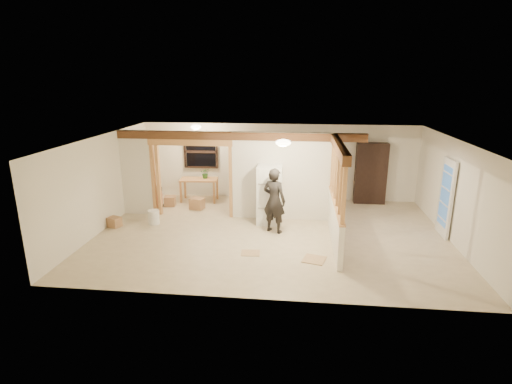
# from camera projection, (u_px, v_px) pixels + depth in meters

# --- Properties ---
(floor) EXTENTS (9.00, 6.50, 0.01)m
(floor) POSITION_uv_depth(u_px,v_px,m) (271.00, 234.00, 10.48)
(floor) COLOR beige
(floor) RESTS_ON ground
(ceiling) EXTENTS (9.00, 6.50, 0.01)m
(ceiling) POSITION_uv_depth(u_px,v_px,m) (272.00, 139.00, 9.79)
(ceiling) COLOR white
(wall_back) EXTENTS (9.00, 0.01, 2.50)m
(wall_back) POSITION_uv_depth(u_px,v_px,m) (278.00, 162.00, 13.24)
(wall_back) COLOR silver
(wall_back) RESTS_ON floor
(wall_front) EXTENTS (9.00, 0.01, 2.50)m
(wall_front) POSITION_uv_depth(u_px,v_px,m) (258.00, 236.00, 7.03)
(wall_front) COLOR silver
(wall_front) RESTS_ON floor
(wall_left) EXTENTS (0.01, 6.50, 2.50)m
(wall_left) POSITION_uv_depth(u_px,v_px,m) (103.00, 183.00, 10.60)
(wall_left) COLOR silver
(wall_left) RESTS_ON floor
(wall_right) EXTENTS (0.01, 6.50, 2.50)m
(wall_right) POSITION_uv_depth(u_px,v_px,m) (456.00, 193.00, 9.67)
(wall_right) COLOR silver
(wall_right) RESTS_ON floor
(partition_left_stub) EXTENTS (0.90, 0.12, 2.50)m
(partition_left_stub) POSITION_uv_depth(u_px,v_px,m) (137.00, 173.00, 11.70)
(partition_left_stub) COLOR silver
(partition_left_stub) RESTS_ON floor
(partition_center) EXTENTS (2.80, 0.12, 2.50)m
(partition_center) POSITION_uv_depth(u_px,v_px,m) (281.00, 177.00, 11.26)
(partition_center) COLOR silver
(partition_center) RESTS_ON floor
(doorway_frame) EXTENTS (2.46, 0.14, 2.20)m
(doorway_frame) POSITION_uv_depth(u_px,v_px,m) (192.00, 179.00, 11.57)
(doorway_frame) COLOR tan
(doorway_frame) RESTS_ON floor
(header_beam_back) EXTENTS (7.00, 0.18, 0.22)m
(header_beam_back) POSITION_uv_depth(u_px,v_px,m) (239.00, 136.00, 11.07)
(header_beam_back) COLOR brown
(header_beam_back) RESTS_ON ceiling
(header_beam_right) EXTENTS (0.18, 3.30, 0.22)m
(header_beam_right) POSITION_uv_depth(u_px,v_px,m) (339.00, 147.00, 9.27)
(header_beam_right) COLOR brown
(header_beam_right) RESTS_ON ceiling
(pony_wall) EXTENTS (0.12, 3.20, 1.00)m
(pony_wall) POSITION_uv_depth(u_px,v_px,m) (335.00, 223.00, 9.79)
(pony_wall) COLOR silver
(pony_wall) RESTS_ON floor
(stud_partition) EXTENTS (0.14, 3.20, 1.32)m
(stud_partition) POSITION_uv_depth(u_px,v_px,m) (337.00, 177.00, 9.47)
(stud_partition) COLOR tan
(stud_partition) RESTS_ON pony_wall
(window_back) EXTENTS (1.12, 0.10, 1.10)m
(window_back) POSITION_uv_depth(u_px,v_px,m) (201.00, 152.00, 13.35)
(window_back) COLOR black
(window_back) RESTS_ON wall_back
(french_door) EXTENTS (0.12, 0.86, 2.00)m
(french_door) POSITION_uv_depth(u_px,v_px,m) (446.00, 198.00, 10.13)
(french_door) COLOR white
(french_door) RESTS_ON floor
(ceiling_dome_main) EXTENTS (0.36, 0.36, 0.16)m
(ceiling_dome_main) POSITION_uv_depth(u_px,v_px,m) (283.00, 143.00, 9.28)
(ceiling_dome_main) COLOR #FFEABF
(ceiling_dome_main) RESTS_ON ceiling
(ceiling_dome_util) EXTENTS (0.32, 0.32, 0.14)m
(ceiling_dome_util) POSITION_uv_depth(u_px,v_px,m) (196.00, 127.00, 12.25)
(ceiling_dome_util) COLOR #FFEABF
(ceiling_dome_util) RESTS_ON ceiling
(hanging_bulb) EXTENTS (0.07, 0.07, 0.07)m
(hanging_bulb) POSITION_uv_depth(u_px,v_px,m) (207.00, 140.00, 11.61)
(hanging_bulb) COLOR #FFD88C
(hanging_bulb) RESTS_ON ceiling
(refrigerator) EXTENTS (0.68, 0.66, 1.64)m
(refrigerator) POSITION_uv_depth(u_px,v_px,m) (270.00, 195.00, 11.04)
(refrigerator) COLOR silver
(refrigerator) RESTS_ON floor
(woman) EXTENTS (0.75, 0.64, 1.73)m
(woman) POSITION_uv_depth(u_px,v_px,m) (274.00, 201.00, 10.37)
(woman) COLOR black
(woman) RESTS_ON floor
(work_table) EXTENTS (1.25, 0.71, 0.76)m
(work_table) POSITION_uv_depth(u_px,v_px,m) (199.00, 190.00, 13.15)
(work_table) COLOR tan
(work_table) RESTS_ON floor
(potted_plant) EXTENTS (0.35, 0.32, 0.34)m
(potted_plant) POSITION_uv_depth(u_px,v_px,m) (205.00, 173.00, 13.06)
(potted_plant) COLOR #366B27
(potted_plant) RESTS_ON work_table
(shop_vac) EXTENTS (0.63, 0.63, 0.64)m
(shop_vac) POSITION_uv_depth(u_px,v_px,m) (155.00, 197.00, 12.56)
(shop_vac) COLOR maroon
(shop_vac) RESTS_ON floor
(bookshelf) EXTENTS (0.98, 0.33, 1.97)m
(bookshelf) POSITION_uv_depth(u_px,v_px,m) (371.00, 173.00, 12.78)
(bookshelf) COLOR black
(bookshelf) RESTS_ON floor
(bucket) EXTENTS (0.34, 0.34, 0.39)m
(bucket) POSITION_uv_depth(u_px,v_px,m) (154.00, 217.00, 11.11)
(bucket) COLOR white
(bucket) RESTS_ON floor
(box_util_a) EXTENTS (0.46, 0.42, 0.34)m
(box_util_a) POSITION_uv_depth(u_px,v_px,m) (197.00, 203.00, 12.40)
(box_util_a) COLOR #A3764F
(box_util_a) RESTS_ON floor
(box_util_b) EXTENTS (0.37, 0.37, 0.31)m
(box_util_b) POSITION_uv_depth(u_px,v_px,m) (170.00, 201.00, 12.71)
(box_util_b) COLOR #A3764F
(box_util_b) RESTS_ON floor
(box_front) EXTENTS (0.41, 0.37, 0.27)m
(box_front) POSITION_uv_depth(u_px,v_px,m) (114.00, 222.00, 10.92)
(box_front) COLOR #A3764F
(box_front) RESTS_ON floor
(floor_panel_near) EXTENTS (0.59, 0.59, 0.02)m
(floor_panel_near) POSITION_uv_depth(u_px,v_px,m) (314.00, 259.00, 8.96)
(floor_panel_near) COLOR tan
(floor_panel_near) RESTS_ON floor
(floor_panel_far) EXTENTS (0.46, 0.38, 0.01)m
(floor_panel_far) POSITION_uv_depth(u_px,v_px,m) (250.00, 253.00, 9.30)
(floor_panel_far) COLOR tan
(floor_panel_far) RESTS_ON floor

